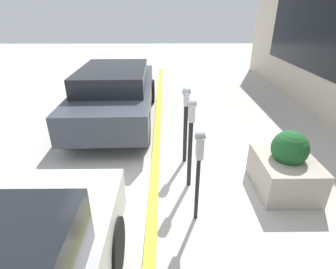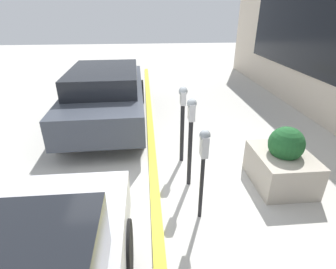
{
  "view_description": "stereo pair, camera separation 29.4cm",
  "coord_description": "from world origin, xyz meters",
  "px_view_note": "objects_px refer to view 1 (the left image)",
  "views": [
    {
      "loc": [
        -3.8,
        -0.12,
        2.81
      ],
      "look_at": [
        0.0,
        -0.16,
        0.96
      ],
      "focal_mm": 28.0,
      "sensor_mm": 36.0,
      "label": 1
    },
    {
      "loc": [
        -3.78,
        0.18,
        2.81
      ],
      "look_at": [
        0.0,
        -0.16,
        0.96
      ],
      "focal_mm": 28.0,
      "sensor_mm": 36.0,
      "label": 2
    }
  ],
  "objects_px": {
    "parking_meter_second": "(191,130)",
    "parking_meter_middle": "(186,114)",
    "parking_meter_nearest": "(199,158)",
    "planter_box": "(285,168)",
    "parked_car_middle": "(116,92)"
  },
  "relations": [
    {
      "from": "parking_meter_nearest",
      "to": "parking_meter_second",
      "type": "bearing_deg",
      "value": 2.52
    },
    {
      "from": "parking_meter_nearest",
      "to": "parked_car_middle",
      "type": "distance_m",
      "value": 4.2
    },
    {
      "from": "parking_meter_second",
      "to": "parking_meter_middle",
      "type": "distance_m",
      "value": 0.8
    },
    {
      "from": "parking_meter_nearest",
      "to": "parking_meter_middle",
      "type": "distance_m",
      "value": 1.6
    },
    {
      "from": "parking_meter_second",
      "to": "parking_meter_middle",
      "type": "xyz_separation_m",
      "value": [
        0.8,
        0.02,
        -0.04
      ]
    },
    {
      "from": "parking_meter_middle",
      "to": "parking_meter_second",
      "type": "bearing_deg",
      "value": -178.67
    },
    {
      "from": "parking_meter_nearest",
      "to": "planter_box",
      "type": "xyz_separation_m",
      "value": [
        0.69,
        -1.55,
        -0.62
      ]
    },
    {
      "from": "parking_meter_nearest",
      "to": "planter_box",
      "type": "relative_size",
      "value": 1.27
    },
    {
      "from": "parking_meter_middle",
      "to": "planter_box",
      "type": "relative_size",
      "value": 1.37
    },
    {
      "from": "parking_meter_middle",
      "to": "parked_car_middle",
      "type": "distance_m",
      "value": 2.79
    },
    {
      "from": "parking_meter_middle",
      "to": "parking_meter_nearest",
      "type": "bearing_deg",
      "value": -178.07
    },
    {
      "from": "planter_box",
      "to": "parked_car_middle",
      "type": "xyz_separation_m",
      "value": [
        3.12,
        3.3,
        0.38
      ]
    },
    {
      "from": "parking_meter_nearest",
      "to": "parking_meter_second",
      "type": "height_order",
      "value": "parking_meter_second"
    },
    {
      "from": "planter_box",
      "to": "parked_car_middle",
      "type": "relative_size",
      "value": 0.23
    },
    {
      "from": "parking_meter_second",
      "to": "planter_box",
      "type": "relative_size",
      "value": 1.41
    }
  ]
}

